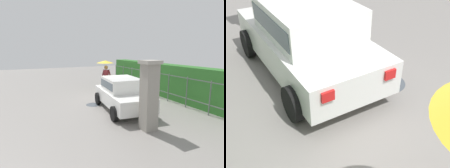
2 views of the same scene
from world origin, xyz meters
The scene contains 3 objects.
ground_plane centered at (0.00, 0.00, 0.00)m, with size 40.00×40.00×0.00m, color gray.
car centered at (1.74, -0.34, 0.80)m, with size 3.89×2.21×1.48m.
puddle_near centered at (0.47, -1.30, 0.00)m, with size 0.73×0.73×0.00m, color #4C545B.
Camera 2 is at (-2.53, 2.19, 3.05)m, focal length 45.01 mm.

